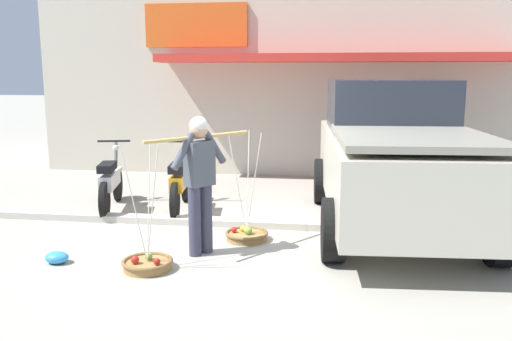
# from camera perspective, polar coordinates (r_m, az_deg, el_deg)

# --- Properties ---
(ground_plane) EXTENTS (90.00, 90.00, 0.00)m
(ground_plane) POSITION_cam_1_polar(r_m,az_deg,el_deg) (7.14, -2.91, -7.53)
(ground_plane) COLOR #9E998C
(sidewalk_curb) EXTENTS (20.00, 0.24, 0.10)m
(sidewalk_curb) POSITION_cam_1_polar(r_m,az_deg,el_deg) (7.78, -1.93, -5.62)
(sidewalk_curb) COLOR #BAB4A5
(sidewalk_curb) RESTS_ON ground
(fruit_vendor) EXTENTS (0.98, 1.26, 1.70)m
(fruit_vendor) POSITION_cam_1_polar(r_m,az_deg,el_deg) (6.43, -6.06, -0.59)
(fruit_vendor) COLOR #38384C
(fruit_vendor) RESTS_ON ground
(fruit_basket_left_side) EXTENTS (0.58, 0.58, 1.45)m
(fruit_basket_left_side) POSITION_cam_1_polar(r_m,az_deg,el_deg) (6.23, -11.58, -9.70)
(fruit_basket_left_side) COLOR #9E7542
(fruit_basket_left_side) RESTS_ON ground
(fruit_basket_right_side) EXTENTS (0.58, 0.58, 1.45)m
(fruit_basket_right_side) POSITION_cam_1_polar(r_m,az_deg,el_deg) (7.14, -1.03, -6.87)
(fruit_basket_right_side) COLOR #9E7542
(fruit_basket_right_side) RESTS_ON ground
(motorcycle_nearest_shop) EXTENTS (0.62, 1.79, 1.09)m
(motorcycle_nearest_shop) POSITION_cam_1_polar(r_m,az_deg,el_deg) (8.93, -15.32, -1.24)
(motorcycle_nearest_shop) COLOR black
(motorcycle_nearest_shop) RESTS_ON ground
(motorcycle_second_in_row) EXTENTS (0.54, 1.81, 1.09)m
(motorcycle_second_in_row) POSITION_cam_1_polar(r_m,az_deg,el_deg) (8.65, -8.15, -1.34)
(motorcycle_second_in_row) COLOR black
(motorcycle_second_in_row) RESTS_ON ground
(parked_truck) EXTENTS (2.38, 4.81, 2.10)m
(parked_truck) POSITION_cam_1_polar(r_m,az_deg,el_deg) (7.88, 14.55, 1.56)
(parked_truck) COLOR beige
(parked_truck) RESTS_ON ground
(storefront_building) EXTENTS (13.00, 6.00, 4.20)m
(storefront_building) POSITION_cam_1_polar(r_m,az_deg,el_deg) (13.84, 8.34, 9.87)
(storefront_building) COLOR beige
(storefront_building) RESTS_ON ground
(plastic_litter_bag) EXTENTS (0.28, 0.22, 0.14)m
(plastic_litter_bag) POSITION_cam_1_polar(r_m,az_deg,el_deg) (6.72, -20.58, -8.73)
(plastic_litter_bag) COLOR #3393D1
(plastic_litter_bag) RESTS_ON ground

